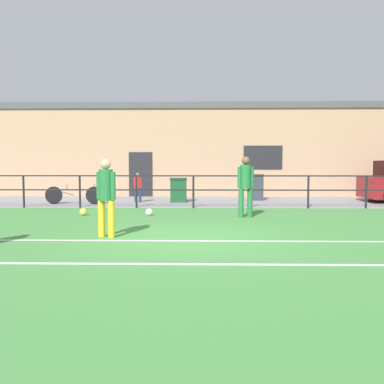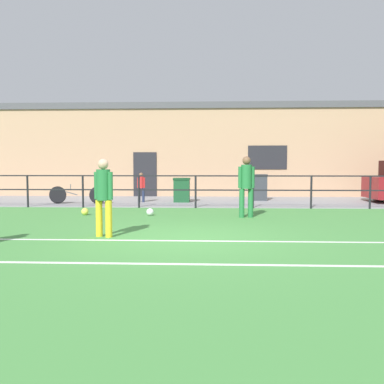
# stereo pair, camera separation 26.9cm
# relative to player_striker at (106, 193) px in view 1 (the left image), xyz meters

# --- Properties ---
(ground) EXTENTS (60.00, 44.00, 0.04)m
(ground) POSITION_rel_player_striker_xyz_m (1.71, -0.13, -0.95)
(ground) COLOR #478C42
(field_line_touchline) EXTENTS (36.00, 0.11, 0.00)m
(field_line_touchline) POSITION_rel_player_striker_xyz_m (1.71, -0.38, -0.93)
(field_line_touchline) COLOR white
(field_line_touchline) RESTS_ON ground
(field_line_hash) EXTENTS (36.00, 0.11, 0.00)m
(field_line_hash) POSITION_rel_player_striker_xyz_m (1.71, -2.31, -0.93)
(field_line_hash) COLOR white
(field_line_hash) RESTS_ON ground
(pavement_strip) EXTENTS (48.00, 5.00, 0.02)m
(pavement_strip) POSITION_rel_player_striker_xyz_m (1.71, 8.37, -0.92)
(pavement_strip) COLOR gray
(pavement_strip) RESTS_ON ground
(perimeter_fence) EXTENTS (36.07, 0.07, 1.15)m
(perimeter_fence) POSITION_rel_player_striker_xyz_m (1.71, 5.87, -0.19)
(perimeter_fence) COLOR black
(perimeter_fence) RESTS_ON ground
(clubhouse_facade) EXTENTS (28.00, 2.56, 4.43)m
(clubhouse_facade) POSITION_rel_player_striker_xyz_m (1.71, 12.07, 1.29)
(clubhouse_facade) COLOR tan
(clubhouse_facade) RESTS_ON ground
(player_striker) EXTENTS (0.43, 0.29, 1.64)m
(player_striker) POSITION_rel_player_striker_xyz_m (0.00, 0.00, 0.00)
(player_striker) COLOR gold
(player_striker) RESTS_ON ground
(player_winger) EXTENTS (0.48, 0.31, 1.76)m
(player_winger) POSITION_rel_player_striker_xyz_m (3.27, 3.36, 0.06)
(player_winger) COLOR #237038
(player_winger) RESTS_ON ground
(soccer_ball_match) EXTENTS (0.22, 0.22, 0.22)m
(soccer_ball_match) POSITION_rel_player_striker_xyz_m (-1.55, 3.68, -0.83)
(soccer_ball_match) COLOR #E5E04C
(soccer_ball_match) RESTS_ON ground
(soccer_ball_spare) EXTENTS (0.22, 0.22, 0.22)m
(soccer_ball_spare) POSITION_rel_player_striker_xyz_m (0.43, 3.65, -0.83)
(soccer_ball_spare) COLOR white
(soccer_ball_spare) RESTS_ON ground
(spectator_child) EXTENTS (0.32, 0.21, 1.18)m
(spectator_child) POSITION_rel_player_striker_xyz_m (-0.54, 7.83, -0.24)
(spectator_child) COLOR #232D4C
(spectator_child) RESTS_ON pavement_strip
(bicycle_parked_1) EXTENTS (2.23, 0.04, 0.76)m
(bicycle_parked_1) POSITION_rel_player_striker_xyz_m (-2.87, 7.07, -0.57)
(bicycle_parked_1) COLOR black
(bicycle_parked_1) RESTS_ON pavement_strip
(trash_bin_0) EXTENTS (0.66, 0.56, 0.97)m
(trash_bin_0) POSITION_rel_player_striker_xyz_m (1.08, 7.95, -0.43)
(trash_bin_0) COLOR #194C28
(trash_bin_0) RESTS_ON pavement_strip
(trash_bin_1) EXTENTS (0.65, 0.55, 1.09)m
(trash_bin_1) POSITION_rel_player_striker_xyz_m (4.27, 8.87, -0.36)
(trash_bin_1) COLOR #33383D
(trash_bin_1) RESTS_ON pavement_strip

